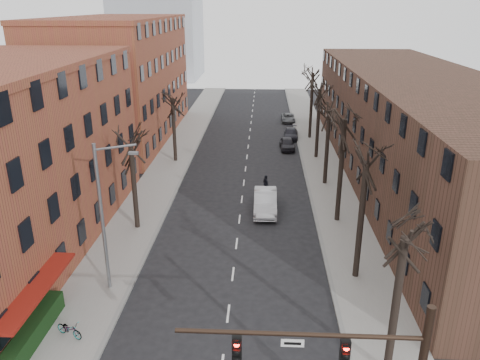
# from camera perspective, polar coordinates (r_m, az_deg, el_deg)

# --- Properties ---
(sidewalk_left) EXTENTS (4.00, 90.00, 0.15)m
(sidewalk_left) POSITION_cam_1_polar(r_m,az_deg,el_deg) (51.75, -8.09, 2.68)
(sidewalk_left) COLOR gray
(sidewalk_left) RESTS_ON ground
(sidewalk_right) EXTENTS (4.00, 90.00, 0.15)m
(sidewalk_right) POSITION_cam_1_polar(r_m,az_deg,el_deg) (51.22, 9.80, 2.39)
(sidewalk_right) COLOR gray
(sidewalk_right) RESTS_ON ground
(building_left_far) EXTENTS (12.00, 28.00, 14.00)m
(building_left_far) POSITION_cam_1_polar(r_m,az_deg,el_deg) (60.64, -14.44, 11.63)
(building_left_far) COLOR brown
(building_left_far) RESTS_ON ground
(building_right) EXTENTS (12.00, 50.00, 10.00)m
(building_right) POSITION_cam_1_polar(r_m,az_deg,el_deg) (46.88, 20.65, 5.92)
(building_right) COLOR #452A20
(building_right) RESTS_ON ground
(awning_left) EXTENTS (1.20, 7.00, 0.15)m
(awning_left) POSITION_cam_1_polar(r_m,az_deg,el_deg) (27.38, -22.74, -16.69)
(awning_left) COLOR maroon
(awning_left) RESTS_ON ground
(hedge) EXTENTS (0.80, 6.00, 1.00)m
(hedge) POSITION_cam_1_polar(r_m,az_deg,el_deg) (26.34, -24.07, -16.78)
(hedge) COLOR black
(hedge) RESTS_ON sidewalk_left
(tree_right_b) EXTENTS (5.20, 5.20, 10.80)m
(tree_right_b) POSITION_cam_1_polar(r_m,az_deg,el_deg) (30.46, 13.85, -11.45)
(tree_right_b) COLOR black
(tree_right_b) RESTS_ON ground
(tree_right_c) EXTENTS (5.20, 5.20, 11.60)m
(tree_right_c) POSITION_cam_1_polar(r_m,az_deg,el_deg) (37.37, 11.70, -4.95)
(tree_right_c) COLOR black
(tree_right_c) RESTS_ON ground
(tree_right_d) EXTENTS (5.20, 5.20, 10.00)m
(tree_right_d) POSITION_cam_1_polar(r_m,az_deg,el_deg) (44.65, 10.26, -0.51)
(tree_right_d) COLOR black
(tree_right_d) RESTS_ON ground
(tree_right_e) EXTENTS (5.20, 5.20, 10.80)m
(tree_right_e) POSITION_cam_1_polar(r_m,az_deg,el_deg) (52.14, 9.24, 2.67)
(tree_right_e) COLOR black
(tree_right_e) RESTS_ON ground
(tree_right_f) EXTENTS (5.20, 5.20, 11.60)m
(tree_right_f) POSITION_cam_1_polar(r_m,az_deg,el_deg) (59.76, 8.46, 5.04)
(tree_right_f) COLOR black
(tree_right_f) RESTS_ON ground
(tree_left_a) EXTENTS (5.20, 5.20, 9.50)m
(tree_left_a) POSITION_cam_1_polar(r_m,az_deg,el_deg) (36.33, -12.35, -5.78)
(tree_left_a) COLOR black
(tree_left_a) RESTS_ON ground
(tree_left_b) EXTENTS (5.20, 5.20, 9.50)m
(tree_left_b) POSITION_cam_1_polar(r_m,az_deg,el_deg) (50.77, -7.84, 2.25)
(tree_left_b) COLOR black
(tree_left_b) RESTS_ON ground
(streetlight) EXTENTS (2.45, 0.22, 9.03)m
(streetlight) POSITION_cam_1_polar(r_m,az_deg,el_deg) (27.17, -16.20, -3.81)
(streetlight) COLOR slate
(streetlight) RESTS_ON ground
(silver_sedan) EXTENTS (1.84, 5.22, 1.72)m
(silver_sedan) POSITION_cam_1_polar(r_m,az_deg,el_deg) (38.01, 3.10, -2.64)
(silver_sedan) COLOR silver
(silver_sedan) RESTS_ON ground
(parked_car_near) EXTENTS (1.80, 4.02, 1.34)m
(parked_car_near) POSITION_cam_1_polar(r_m,az_deg,el_deg) (54.69, 5.76, 4.42)
(parked_car_near) COLOR black
(parked_car_near) RESTS_ON ground
(parked_car_mid) EXTENTS (1.98, 4.39, 1.25)m
(parked_car_mid) POSITION_cam_1_polar(r_m,az_deg,el_deg) (59.28, 6.22, 5.64)
(parked_car_mid) COLOR black
(parked_car_mid) RESTS_ON ground
(parked_car_far) EXTENTS (1.93, 4.09, 1.13)m
(parked_car_far) POSITION_cam_1_polar(r_m,az_deg,el_deg) (67.96, 5.89, 7.55)
(parked_car_far) COLOR #575A5E
(parked_car_far) RESTS_ON ground
(pedestrian_crossing) EXTENTS (0.74, 1.01, 1.60)m
(pedestrian_crossing) POSITION_cam_1_polar(r_m,az_deg,el_deg) (41.93, 3.16, -0.45)
(pedestrian_crossing) COLOR black
(pedestrian_crossing) RESTS_ON ground
(bicycle) EXTENTS (1.72, 1.19, 0.86)m
(bicycle) POSITION_cam_1_polar(r_m,az_deg,el_deg) (26.12, -20.09, -16.69)
(bicycle) COLOR gray
(bicycle) RESTS_ON sidewalk_left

